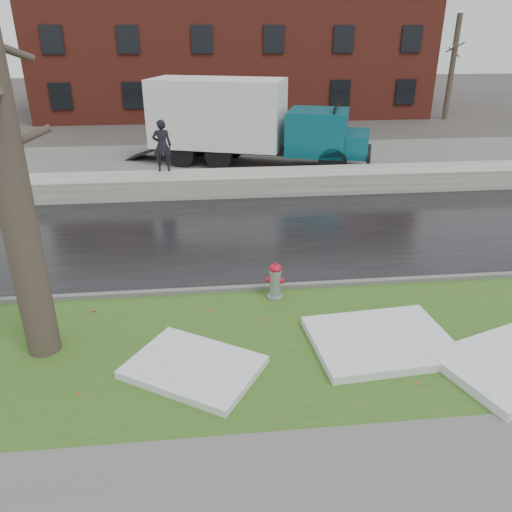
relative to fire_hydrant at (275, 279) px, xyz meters
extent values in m
plane|color=#47423D|center=(-1.01, -0.56, -0.50)|extent=(120.00, 120.00, 0.00)
cube|color=#2B511B|center=(-1.01, -1.81, -0.48)|extent=(60.00, 4.50, 0.04)
cube|color=black|center=(-1.01, 3.94, -0.49)|extent=(60.00, 7.00, 0.03)
cube|color=slate|center=(-1.01, 12.44, -0.49)|extent=(60.00, 9.00, 0.03)
cube|color=slate|center=(-1.01, 0.44, -0.43)|extent=(60.00, 0.15, 0.14)
cube|color=beige|center=(-1.01, 8.14, -0.13)|extent=(60.00, 1.60, 0.75)
cube|color=maroon|center=(0.99, 29.44, 4.50)|extent=(26.00, 12.00, 10.00)
cylinder|color=brown|center=(-7.01, 25.44, 2.75)|extent=(0.36, 0.36, 6.50)
cylinder|color=brown|center=(-7.01, 25.44, 3.70)|extent=(0.84, 1.62, 0.73)
cylinder|color=brown|center=(-7.01, 25.44, 4.60)|extent=(1.08, 1.26, 0.66)
cylinder|color=brown|center=(-7.01, 25.44, 3.10)|extent=(1.40, 0.61, 0.63)
cylinder|color=brown|center=(14.99, 23.44, 2.75)|extent=(0.36, 0.36, 6.50)
cylinder|color=brown|center=(14.99, 23.44, 3.70)|extent=(0.84, 1.62, 0.73)
cylinder|color=brown|center=(14.99, 23.44, 4.60)|extent=(1.08, 1.26, 0.66)
cylinder|color=brown|center=(14.99, 23.44, 3.10)|extent=(1.40, 0.61, 0.63)
cylinder|color=#96989D|center=(0.00, -0.01, -0.09)|extent=(0.30, 0.30, 0.74)
ellipsoid|color=#B90E27|center=(0.00, -0.01, 0.28)|extent=(0.36, 0.36, 0.17)
cylinder|color=#B90E27|center=(0.00, -0.01, 0.38)|extent=(0.07, 0.07, 0.05)
cylinder|color=#B90E27|center=(-0.15, 0.04, -0.02)|extent=(0.14, 0.14, 0.12)
cylinder|color=#B90E27|center=(0.15, -0.05, -0.02)|extent=(0.14, 0.14, 0.12)
cylinder|color=#96989D|center=(0.04, 0.14, -0.02)|extent=(0.17, 0.14, 0.15)
cylinder|color=brown|center=(-4.59, -1.48, 3.22)|extent=(0.60, 0.60, 7.36)
cylinder|color=brown|center=(-4.59, -1.48, 3.32)|extent=(1.47, 0.67, 0.66)
cube|color=black|center=(0.57, 12.30, 0.18)|extent=(8.33, 3.72, 0.23)
cube|color=silver|center=(-0.73, 12.75, 1.71)|extent=(6.25, 4.33, 2.85)
cube|color=#0B5665|center=(3.42, 11.34, 1.08)|extent=(3.11, 3.18, 1.79)
cube|color=#0B5665|center=(4.87, 10.84, 0.66)|extent=(1.95, 2.61, 0.95)
cube|color=black|center=(4.12, 11.10, 1.71)|extent=(0.76, 2.03, 0.95)
cube|color=black|center=(-4.02, 13.87, -0.16)|extent=(2.12, 1.78, 0.71)
cylinder|color=black|center=(3.81, 10.03, 0.08)|extent=(1.20, 0.67, 1.16)
cylinder|color=black|center=(4.53, 12.13, 0.08)|extent=(1.20, 0.67, 1.16)
cylinder|color=black|center=(-0.78, 11.60, 0.08)|extent=(1.20, 0.67, 1.16)
cylinder|color=black|center=(-0.07, 13.69, 0.08)|extent=(1.20, 0.67, 1.16)
cylinder|color=black|center=(-2.38, 12.14, 0.08)|extent=(1.20, 0.67, 1.16)
cylinder|color=black|center=(-1.67, 14.24, 0.08)|extent=(1.20, 0.67, 1.16)
imported|color=black|center=(-2.93, 8.74, 1.19)|extent=(0.70, 0.47, 1.88)
cube|color=white|center=(1.75, -2.02, -0.38)|extent=(2.75, 2.21, 0.16)
cube|color=white|center=(-1.80, -2.44, -0.39)|extent=(2.71, 2.53, 0.14)
camera|label=1|loc=(-1.48, -9.71, 5.03)|focal=35.00mm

